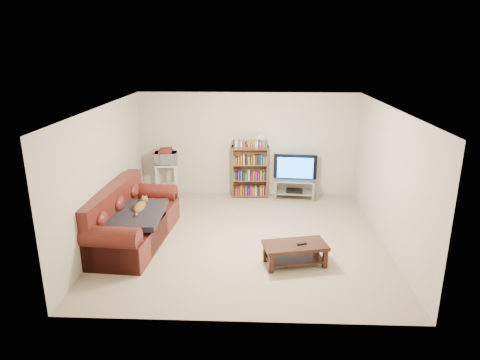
{
  "coord_description": "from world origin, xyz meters",
  "views": [
    {
      "loc": [
        0.21,
        -7.2,
        3.39
      ],
      "look_at": [
        -0.1,
        0.4,
        1.0
      ],
      "focal_mm": 32.0,
      "sensor_mm": 36.0,
      "label": 1
    }
  ],
  "objects_px": {
    "coffee_table": "(295,250)",
    "bookshelf": "(250,171)",
    "tv_stand": "(294,186)",
    "sofa": "(129,223)"
  },
  "relations": [
    {
      "from": "coffee_table",
      "to": "bookshelf",
      "type": "xyz_separation_m",
      "value": [
        -0.79,
        3.25,
        0.37
      ]
    },
    {
      "from": "coffee_table",
      "to": "bookshelf",
      "type": "bearing_deg",
      "value": 91.05
    },
    {
      "from": "tv_stand",
      "to": "coffee_table",
      "type": "bearing_deg",
      "value": -89.31
    },
    {
      "from": "coffee_table",
      "to": "tv_stand",
      "type": "height_order",
      "value": "tv_stand"
    },
    {
      "from": "coffee_table",
      "to": "bookshelf",
      "type": "distance_m",
      "value": 3.37
    },
    {
      "from": "tv_stand",
      "to": "bookshelf",
      "type": "distance_m",
      "value": 1.08
    },
    {
      "from": "sofa",
      "to": "tv_stand",
      "type": "distance_m",
      "value": 3.96
    },
    {
      "from": "sofa",
      "to": "bookshelf",
      "type": "distance_m",
      "value": 3.29
    },
    {
      "from": "bookshelf",
      "to": "coffee_table",
      "type": "bearing_deg",
      "value": -78.64
    },
    {
      "from": "coffee_table",
      "to": "tv_stand",
      "type": "xyz_separation_m",
      "value": [
        0.24,
        3.15,
        0.06
      ]
    }
  ]
}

